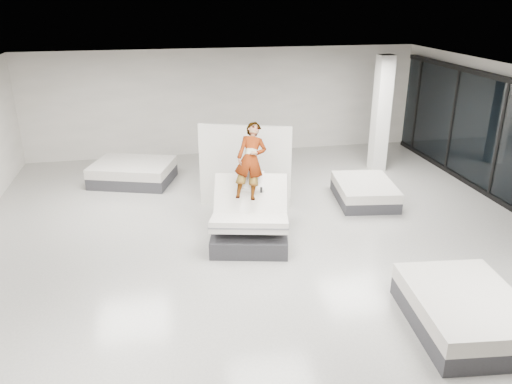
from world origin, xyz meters
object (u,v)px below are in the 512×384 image
divider_panel (245,166)px  flat_bed_right_near (465,312)px  person (251,175)px  remote (261,190)px  flat_bed_left_far (133,172)px  column (381,114)px  hero_bed (250,221)px  flat_bed_right_far (364,192)px

divider_panel → flat_bed_right_near: 5.81m
person → remote: person is taller
person → flat_bed_left_far: (-2.54, 3.50, -0.99)m
divider_panel → flat_bed_left_far: (-2.66, 2.10, -0.70)m
remote → column: bearing=53.9°
flat_bed_right_near → flat_bed_left_far: (-5.08, 7.34, -0.01)m
hero_bed → flat_bed_left_far: hero_bed is taller
column → person: bearing=-142.8°
flat_bed_right_far → hero_bed: bearing=-155.0°
hero_bed → flat_bed_right_far: size_ratio=1.18×
hero_bed → remote: hero_bed is taller
hero_bed → person: 0.93m
remote → flat_bed_left_far: 4.79m
flat_bed_right_far → flat_bed_left_far: bearing=156.7°
flat_bed_left_far → column: size_ratio=0.74×
person → remote: size_ratio=11.52×
person → flat_bed_right_near: size_ratio=0.73×
flat_bed_left_far → person: bearing=-54.0°
flat_bed_right_far → flat_bed_left_far: 6.04m
hero_bed → flat_bed_right_far: (3.08, 1.43, -0.15)m
remote → divider_panel: (-0.01, 1.79, -0.11)m
divider_panel → person: bearing=-76.5°
hero_bed → person: size_ratio=1.40×
flat_bed_right_near → flat_bed_left_far: size_ratio=0.93×
flat_bed_right_near → column: size_ratio=0.69×
flat_bed_right_near → column: (1.71, 7.07, 1.32)m
flat_bed_right_far → flat_bed_right_near: flat_bed_right_near is taller
remote → flat_bed_left_far: bearing=137.2°
person → column: bearing=49.8°
person → flat_bed_right_near: person is taller
person → divider_panel: 1.43m
flat_bed_left_far → column: bearing=-2.3°
person → column: column is taller
hero_bed → column: column is taller
column → flat_bed_right_near: bearing=-103.6°
hero_bed → remote: (0.21, -0.06, 0.69)m
hero_bed → divider_panel: 1.83m
hero_bed → remote: bearing=-15.6°
flat_bed_right_far → flat_bed_left_far: flat_bed_left_far is taller
flat_bed_right_far → column: 2.81m
divider_panel → flat_bed_right_far: 2.99m
column → divider_panel: bearing=-156.1°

